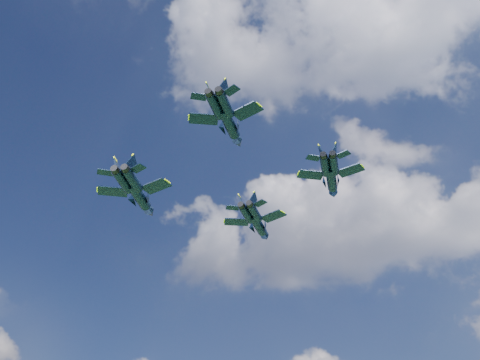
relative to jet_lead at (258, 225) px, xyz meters
name	(u,v)px	position (x,y,z in m)	size (l,w,h in m)	color
jet_lead	(258,225)	(0.00, 0.00, 0.00)	(12.84, 16.31, 3.93)	black
jet_left	(140,197)	(-15.47, -20.34, -1.80)	(13.70, 17.86, 4.23)	black
jet_right	(332,180)	(18.18, -15.32, -2.77)	(11.13, 14.56, 3.45)	black
jet_slot	(230,124)	(6.72, -33.07, -0.98)	(11.66, 14.96, 3.58)	black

